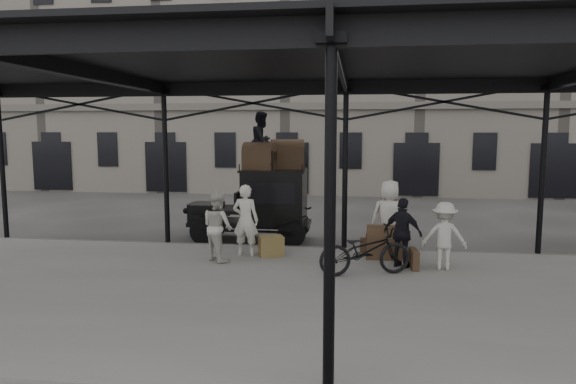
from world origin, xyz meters
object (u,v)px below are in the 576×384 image
porter_official (403,233)px  steamer_trunk_platform (386,244)px  porter_left (246,220)px  bicycle (365,251)px  steamer_trunk_roof_near (260,158)px  taxi (264,202)px

porter_official → steamer_trunk_platform: porter_official is taller
porter_left → porter_official: porter_left is taller
bicycle → porter_official: bearing=-66.7°
porter_left → steamer_trunk_roof_near: steamer_trunk_roof_near is taller
porter_left → porter_official: 3.90m
steamer_trunk_platform → porter_official: bearing=-66.5°
porter_official → steamer_trunk_roof_near: (-3.88, 2.74, 1.55)m
porter_official → steamer_trunk_platform: (-0.34, 0.82, -0.47)m
porter_left → bicycle: bearing=161.1°
steamer_trunk_roof_near → bicycle: bearing=-37.2°
steamer_trunk_roof_near → taxi: bearing=84.0°
porter_left → porter_official: (3.85, -0.62, -0.10)m
steamer_trunk_roof_near → steamer_trunk_platform: steamer_trunk_roof_near is taller
bicycle → steamer_trunk_roof_near: size_ratio=2.27×
taxi → porter_left: 2.37m
bicycle → steamer_trunk_platform: size_ratio=2.19×
porter_left → steamer_trunk_platform: (3.52, 0.20, -0.56)m
taxi → porter_official: bearing=-38.1°
porter_official → steamer_trunk_platform: 1.00m
porter_left → steamer_trunk_roof_near: bearing=-83.2°
porter_left → porter_official: size_ratio=1.12×
porter_official → steamer_trunk_roof_near: steamer_trunk_roof_near is taller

